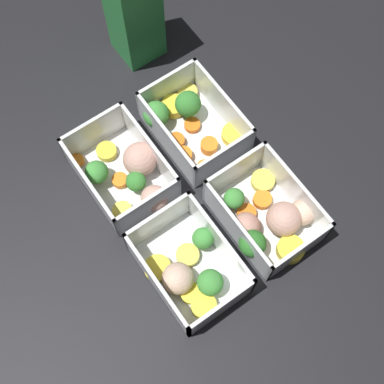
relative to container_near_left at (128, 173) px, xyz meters
The scene contains 6 objects.
ground_plane 0.10m from the container_near_left, 37.22° to the left, with size 4.00×4.00×0.00m, color black.
container_near_left is the anchor object (origin of this frame).
container_near_right 0.17m from the container_near_left, ahead, with size 0.15×0.11×0.06m.
container_far_left 0.12m from the container_near_left, 99.13° to the left, with size 0.16×0.13×0.06m.
container_far_right 0.21m from the container_near_left, 35.56° to the left, with size 0.16×0.13×0.06m.
juice_carton 0.24m from the container_near_left, 143.53° to the left, with size 0.07×0.07×0.20m.
Camera 1 is at (0.23, -0.16, 0.72)m, focal length 50.00 mm.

